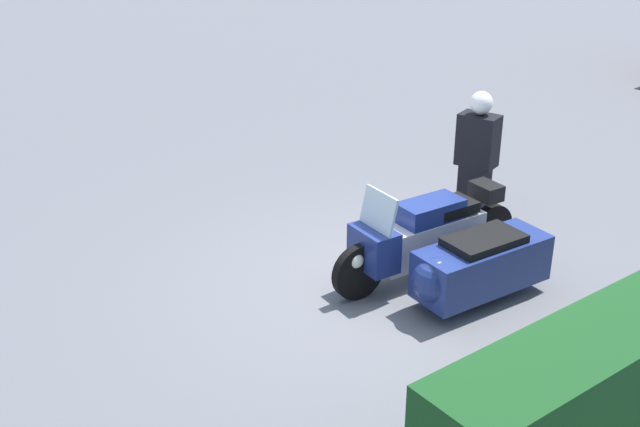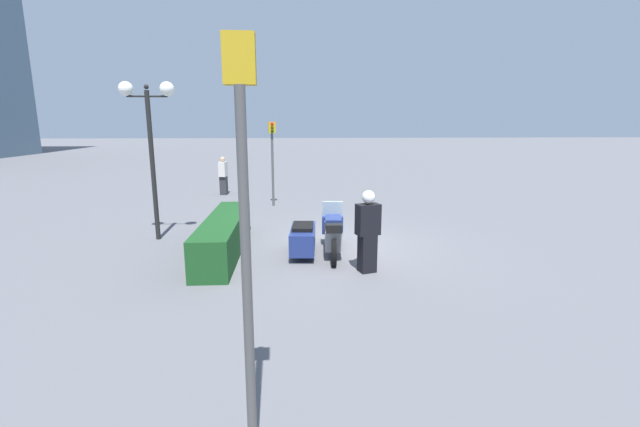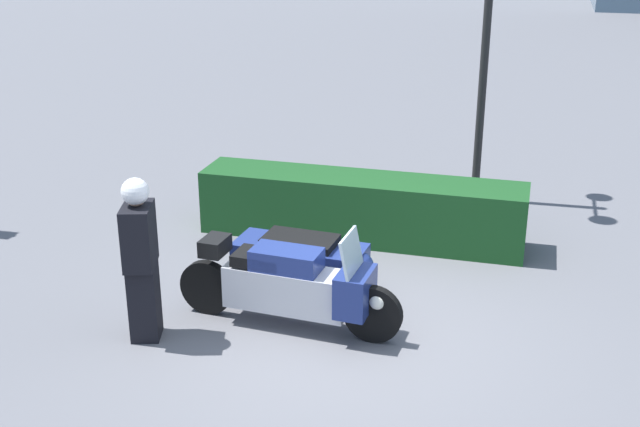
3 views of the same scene
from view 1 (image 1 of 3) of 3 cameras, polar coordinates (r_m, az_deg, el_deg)
ground_plane at (r=8.68m, az=4.08°, el=-5.28°), size 160.00×160.00×0.00m
police_motorcycle at (r=8.51m, az=9.17°, el=-2.71°), size 2.48×1.37×1.14m
officer_rider at (r=9.88m, az=11.07°, el=3.98°), size 0.41×0.53×1.72m
hedge_bush_curbside at (r=7.29m, az=20.94°, el=-9.48°), size 4.29×0.80×0.85m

